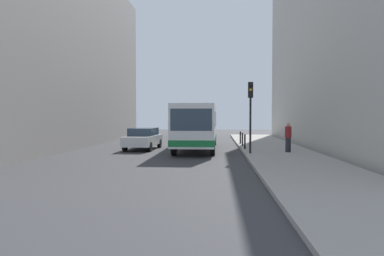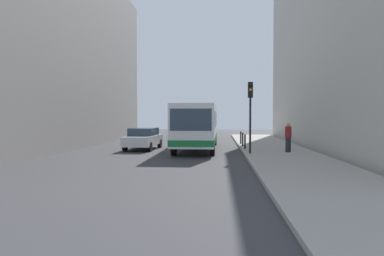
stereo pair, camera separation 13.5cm
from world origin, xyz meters
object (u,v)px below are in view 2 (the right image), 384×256
Objects in this scene: traffic_light at (250,104)px; bollard_near at (245,142)px; car_behind_bus at (202,132)px; bollard_far at (241,138)px; bollard_mid at (243,139)px; pedestrian_near_signal at (288,137)px; car_beside_bus at (143,138)px; bus at (198,124)px.

traffic_light reaches higher than bollard_near.
car_behind_bus is 4.72× the size of bollard_far.
bollard_near is 1.00× the size of bollard_far.
bollard_near and bollard_mid have the same top height.
bollard_mid is 4.84m from pedestrian_near_signal.
car_beside_bus is 6.93m from bollard_near.
car_beside_bus is at bearing 8.25° from bus.
pedestrian_near_signal is at bearing 116.04° from car_behind_bus.
bollard_near is 4.55m from bollard_far.
bus reaches higher than bollard_far.
bollard_far is at bearing 90.79° from traffic_light.
pedestrian_near_signal is at bearing 166.73° from car_beside_bus.
bus is 10.35m from car_behind_bus.
car_behind_bus is 7.84m from bollard_far.
bollard_near is at bearing 158.01° from bus.
bollard_near is 3.10m from pedestrian_near_signal.
bollard_near is at bearing -52.31° from pedestrian_near_signal.
traffic_light is at bearing 5.06° from pedestrian_near_signal.
pedestrian_near_signal is (2.41, -4.18, 0.41)m from bollard_mid.
pedestrian_near_signal is at bearing -69.51° from bollard_far.
car_beside_bus is at bearing -30.21° from pedestrian_near_signal.
car_behind_bus is 14.90m from traffic_light.
car_beside_bus is 11.36m from car_behind_bus.
traffic_light is 4.32× the size of bollard_near.
bus is at bearing -134.47° from bollard_far.
car_behind_bus is 4.72× the size of bollard_mid.
pedestrian_near_signal is at bearing -60.01° from bollard_mid.
traffic_light is (3.28, -4.01, 1.28)m from bus.
car_beside_bus is at bearing 74.91° from car_behind_bus.
traffic_light is 7.63m from bollard_far.
traffic_light is at bearing 129.66° from bus.
bollard_mid is at bearing -164.97° from car_beside_bus.
bollard_mid is (3.18, 0.97, -1.10)m from bus.
bus is at bearing -163.10° from bollard_mid.
bollard_mid is at bearing -74.05° from pedestrian_near_signal.
bollard_far is at bearing 90.00° from bollard_near.
bus reaches higher than car_beside_bus.
bollard_mid is at bearing -162.74° from bus.
bollard_mid is 2.27m from bollard_far.
bollard_far is at bearing -134.11° from bus.
traffic_light is at bearing 106.52° from car_behind_bus.
car_behind_bus is at bearing -88.41° from bus.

